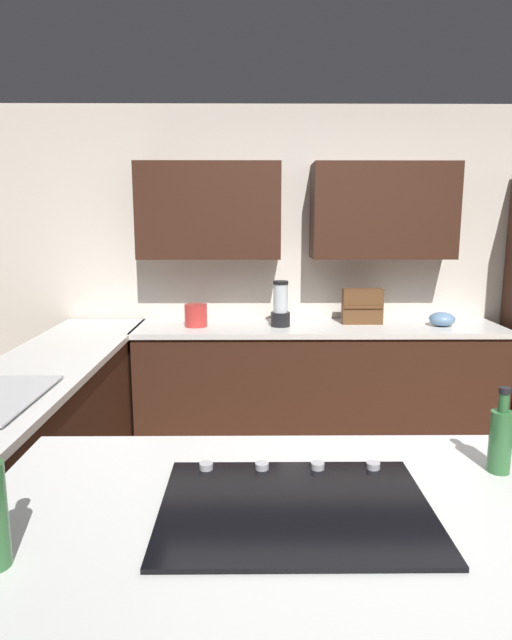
# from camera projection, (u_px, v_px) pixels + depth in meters

# --- Properties ---
(ground_plane) EXTENTS (14.00, 14.00, 0.00)m
(ground_plane) POSITION_uv_depth(u_px,v_px,m) (378.00, 571.00, 2.67)
(ground_plane) COLOR brown
(wall_back) EXTENTS (6.00, 0.44, 2.60)m
(wall_back) POSITION_uv_depth(u_px,v_px,m) (319.00, 255.00, 4.42)
(wall_back) COLOR silver
(wall_back) RESTS_ON ground
(lower_cabinets_back) EXTENTS (2.80, 0.60, 0.86)m
(lower_cabinets_back) POSITION_uv_depth(u_px,v_px,m) (318.00, 384.00, 4.28)
(lower_cabinets_back) COLOR #381E14
(lower_cabinets_back) RESTS_ON ground
(countertop_back) EXTENTS (2.84, 0.64, 0.04)m
(countertop_back) POSITION_uv_depth(u_px,v_px,m) (319.00, 328.00, 4.20)
(countertop_back) COLOR silver
(countertop_back) RESTS_ON lower_cabinets_back
(lower_cabinets_side) EXTENTS (0.60, 2.90, 0.86)m
(lower_cabinets_side) POSITION_uv_depth(u_px,v_px,m) (44.00, 445.00, 3.12)
(lower_cabinets_side) COLOR #381E14
(lower_cabinets_side) RESTS_ON ground
(countertop_side) EXTENTS (0.64, 2.94, 0.04)m
(countertop_side) POSITION_uv_depth(u_px,v_px,m) (38.00, 370.00, 3.03)
(countertop_side) COLOR silver
(countertop_side) RESTS_ON lower_cabinets_side
(island_top) EXTENTS (1.84, 1.07, 0.04)m
(island_top) POSITION_uv_depth(u_px,v_px,m) (295.00, 517.00, 1.53)
(island_top) COLOR silver
(island_top) RESTS_ON island_base
(cooktop) EXTENTS (0.76, 0.56, 0.03)m
(cooktop) POSITION_uv_depth(u_px,v_px,m) (295.00, 507.00, 1.53)
(cooktop) COLOR black
(cooktop) RESTS_ON island_top
(blender) EXTENTS (0.15, 0.15, 0.35)m
(blender) POSITION_uv_depth(u_px,v_px,m) (280.00, 307.00, 4.15)
(blender) COLOR black
(blender) RESTS_ON countertop_back
(mixing_bowl) EXTENTS (0.20, 0.20, 0.11)m
(mixing_bowl) POSITION_uv_depth(u_px,v_px,m) (442.00, 319.00, 4.18)
(mixing_bowl) COLOR #668CB2
(mixing_bowl) RESTS_ON countertop_back
(spice_rack) EXTENTS (0.31, 0.11, 0.28)m
(spice_rack) POSITION_uv_depth(u_px,v_px,m) (362.00, 306.00, 4.25)
(spice_rack) COLOR brown
(spice_rack) RESTS_ON countertop_back
(kettle) EXTENTS (0.17, 0.17, 0.17)m
(kettle) POSITION_uv_depth(u_px,v_px,m) (196.00, 315.00, 4.15)
(kettle) COLOR red
(kettle) RESTS_ON countertop_back
(second_bottle) EXTENTS (0.07, 0.07, 0.28)m
(second_bottle) POSITION_uv_depth(u_px,v_px,m) (501.00, 439.00, 1.74)
(second_bottle) COLOR #336B38
(second_bottle) RESTS_ON island_top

